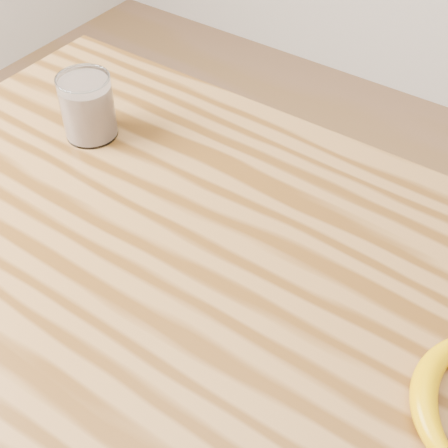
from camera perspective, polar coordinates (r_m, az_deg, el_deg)
The scene contains 3 objects.
table at distance 0.99m, azimuth -2.66°, elevation -8.77°, with size 1.20×0.80×0.90m.
smoothie_glass at distance 1.11m, azimuth -12.35°, elevation 10.34°, with size 0.09×0.09×0.12m.
banana at distance 0.79m, azimuth 17.77°, elevation -14.01°, with size 0.10×0.27×0.03m, color #E5A900, non-canonical shape.
Camera 1 is at (0.37, -0.46, 1.57)m, focal length 50.00 mm.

